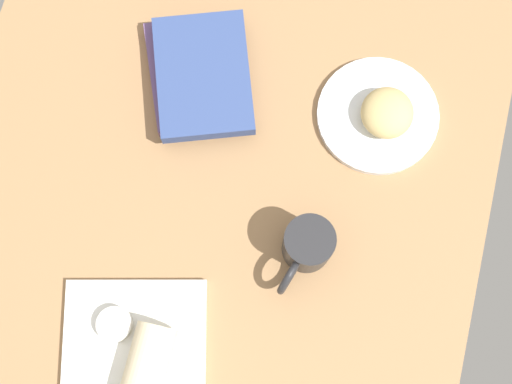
% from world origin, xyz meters
% --- Properties ---
extents(dining_table, '(1.10, 0.90, 0.04)m').
position_xyz_m(dining_table, '(0.00, 0.00, 0.02)').
color(dining_table, '#9E754C').
rests_on(dining_table, ground).
extents(round_plate, '(0.21, 0.21, 0.01)m').
position_xyz_m(round_plate, '(0.24, -0.23, 0.05)').
color(round_plate, white).
rests_on(round_plate, dining_table).
extents(scone_pastry, '(0.09, 0.09, 0.05)m').
position_xyz_m(scone_pastry, '(0.23, -0.25, 0.08)').
color(scone_pastry, tan).
rests_on(scone_pastry, round_plate).
extents(square_plate, '(0.27, 0.27, 0.02)m').
position_xyz_m(square_plate, '(-0.24, 0.06, 0.05)').
color(square_plate, white).
rests_on(square_plate, dining_table).
extents(sauce_cup, '(0.06, 0.06, 0.02)m').
position_xyz_m(sauce_cup, '(-0.21, 0.10, 0.07)').
color(sauce_cup, silver).
rests_on(sauce_cup, square_plate).
extents(breakfast_wrap, '(0.15, 0.06, 0.06)m').
position_xyz_m(breakfast_wrap, '(-0.26, 0.03, 0.09)').
color(breakfast_wrap, beige).
rests_on(breakfast_wrap, square_plate).
extents(book_stack, '(0.26, 0.24, 0.05)m').
position_xyz_m(book_stack, '(0.23, 0.07, 0.07)').
color(book_stack, '#6B4C7A').
rests_on(book_stack, dining_table).
extents(coffee_mug, '(0.13, 0.08, 0.10)m').
position_xyz_m(coffee_mug, '(-0.02, -0.17, 0.09)').
color(coffee_mug, '#262628').
rests_on(coffee_mug, dining_table).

